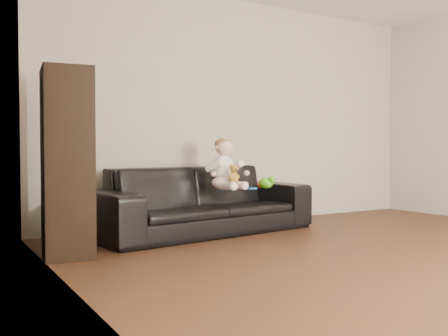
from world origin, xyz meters
TOP-DOWN VIEW (x-y plane):
  - wall_back at (0.00, 2.75)m, footprint 5.00×0.00m
  - wall_left at (-2.50, 0.00)m, footprint 0.00×5.50m
  - sofa at (-0.84, 2.25)m, footprint 2.41×1.20m
  - cabinet at (-2.29, 1.80)m, footprint 0.43×0.55m
  - shelf_item at (-2.27, 1.80)m, footprint 0.21×0.27m
  - baby at (-0.65, 2.12)m, footprint 0.39×0.47m
  - teddy_bear at (-0.64, 1.97)m, footprint 0.13×0.12m
  - toy_green at (-0.20, 2.03)m, footprint 0.19×0.20m
  - toy_rattle at (-0.19, 2.15)m, footprint 0.09×0.09m
  - toy_blue_disc at (-0.36, 2.05)m, footprint 0.14×0.14m

SIDE VIEW (x-z plane):
  - sofa at x=-0.84m, z-range 0.00..0.67m
  - toy_blue_disc at x=-0.36m, z-range 0.44..0.46m
  - toy_rattle at x=-0.19m, z-range 0.44..0.52m
  - toy_green at x=-0.20m, z-range 0.44..0.56m
  - teddy_bear at x=-0.64m, z-range 0.51..0.70m
  - baby at x=-0.65m, z-range 0.41..0.94m
  - cabinet at x=-2.29m, z-range 0.00..1.49m
  - shelf_item at x=-2.27m, z-range 0.94..1.22m
  - wall_back at x=0.00m, z-range -1.20..3.80m
  - wall_left at x=-2.50m, z-range -1.45..4.05m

